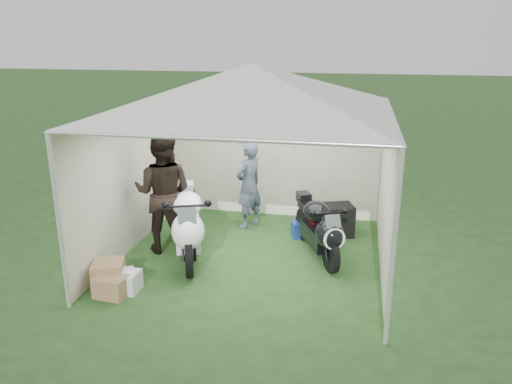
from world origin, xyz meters
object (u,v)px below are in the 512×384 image
(canopy_tent, at_px, (252,93))
(person_dark_jacket, at_px, (163,192))
(equipment_box, at_px, (336,220))
(motorcycle_white, at_px, (188,223))
(paddock_stand, at_px, (302,229))
(motorcycle_black, at_px, (319,227))
(crate_0, at_px, (124,281))
(crate_2, at_px, (121,278))
(crate_1, at_px, (109,274))
(person_blue_jacket, at_px, (249,185))
(crate_3, at_px, (111,287))

(canopy_tent, relative_size, person_dark_jacket, 2.87)
(canopy_tent, xyz_separation_m, equipment_box, (1.27, 1.14, -2.30))
(motorcycle_white, height_order, paddock_stand, motorcycle_white)
(motorcycle_black, xyz_separation_m, crate_0, (-2.53, -1.65, -0.36))
(crate_0, distance_m, crate_2, 0.14)
(canopy_tent, distance_m, person_dark_jacket, 2.14)
(crate_0, xyz_separation_m, crate_1, (-0.26, 0.06, 0.05))
(motorcycle_black, distance_m, person_dark_jacket, 2.53)
(canopy_tent, bearing_deg, crate_1, -140.87)
(motorcycle_white, bearing_deg, equipment_box, 12.91)
(crate_0, bearing_deg, person_blue_jacket, 66.62)
(motorcycle_black, distance_m, paddock_stand, 0.91)
(person_dark_jacket, relative_size, crate_2, 6.03)
(equipment_box, xyz_separation_m, crate_0, (-2.76, -2.62, -0.14))
(canopy_tent, relative_size, crate_0, 13.53)
(crate_0, bearing_deg, crate_3, -117.10)
(crate_2, bearing_deg, person_dark_jacket, 83.32)
(motorcycle_black, xyz_separation_m, crate_2, (-2.62, -1.54, -0.38))
(paddock_stand, height_order, person_dark_jacket, person_dark_jacket)
(canopy_tent, xyz_separation_m, crate_0, (-1.49, -1.48, -2.44))
(motorcycle_black, height_order, person_dark_jacket, person_dark_jacket)
(crate_1, bearing_deg, person_dark_jacket, 76.80)
(crate_3, bearing_deg, paddock_stand, 48.67)
(crate_1, bearing_deg, equipment_box, 40.31)
(motorcycle_black, distance_m, person_blue_jacket, 1.75)
(crate_3, bearing_deg, person_dark_jacket, 84.52)
(person_dark_jacket, relative_size, crate_0, 4.72)
(canopy_tent, distance_m, paddock_stand, 2.70)
(equipment_box, height_order, crate_2, equipment_box)
(crate_1, bearing_deg, crate_3, -57.13)
(crate_3, bearing_deg, crate_0, 62.90)
(motorcycle_white, relative_size, person_blue_jacket, 1.30)
(canopy_tent, bearing_deg, equipment_box, 41.88)
(canopy_tent, height_order, crate_3, canopy_tent)
(motorcycle_black, xyz_separation_m, equipment_box, (0.23, 0.98, -0.23))
(canopy_tent, relative_size, equipment_box, 10.23)
(equipment_box, xyz_separation_m, crate_1, (-3.02, -2.56, -0.09))
(crate_3, bearing_deg, equipment_box, 44.59)
(person_dark_jacket, xyz_separation_m, crate_3, (-0.15, -1.61, -0.84))
(canopy_tent, relative_size, motorcycle_black, 3.30)
(crate_3, bearing_deg, crate_1, 122.87)
(canopy_tent, height_order, crate_1, canopy_tent)
(motorcycle_white, distance_m, person_dark_jacket, 0.65)
(crate_0, xyz_separation_m, crate_2, (-0.10, 0.10, -0.02))
(equipment_box, relative_size, crate_0, 1.32)
(paddock_stand, distance_m, equipment_box, 0.62)
(person_blue_jacket, bearing_deg, motorcycle_black, 83.78)
(canopy_tent, relative_size, motorcycle_white, 2.73)
(person_blue_jacket, bearing_deg, equipment_box, 118.71)
(equipment_box, bearing_deg, person_dark_jacket, -155.94)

